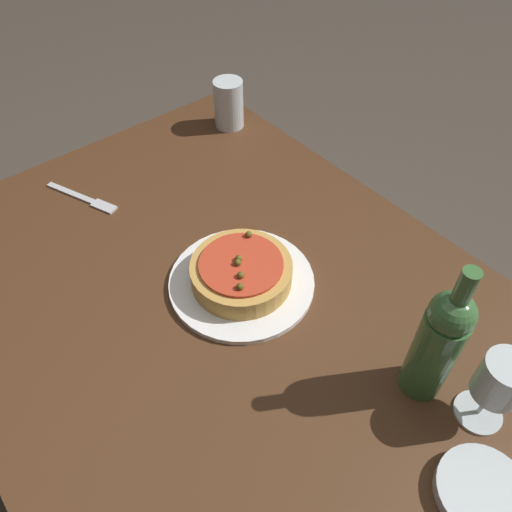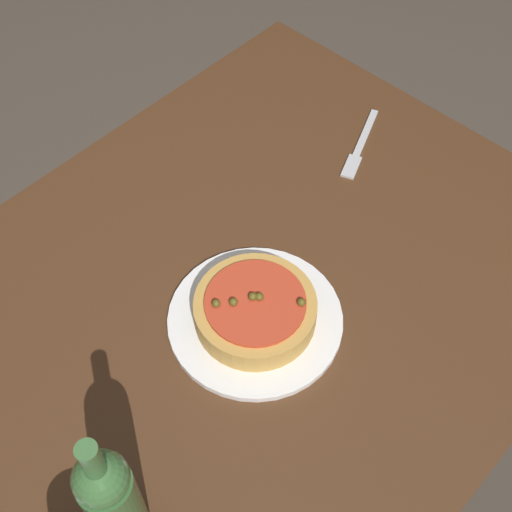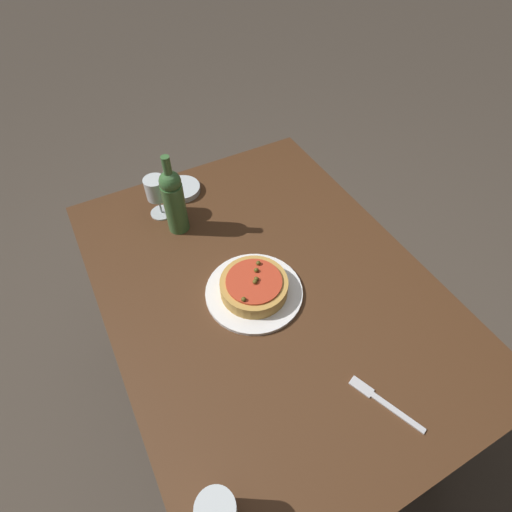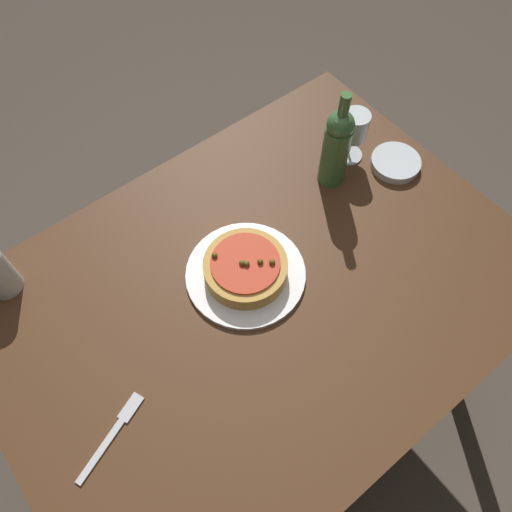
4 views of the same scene
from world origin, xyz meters
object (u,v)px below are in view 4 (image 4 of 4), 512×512
(wine_bottle, at_px, (336,146))
(dining_table, at_px, (261,305))
(wine_glass, at_px, (354,128))
(fork, at_px, (114,431))
(pizza, at_px, (245,268))
(side_bowl, at_px, (395,163))
(dinner_plate, at_px, (246,274))

(wine_bottle, bearing_deg, dining_table, -157.59)
(wine_glass, bearing_deg, fork, -164.36)
(wine_bottle, xyz_separation_m, fork, (-0.79, -0.22, -0.12))
(pizza, relative_size, side_bowl, 1.47)
(dining_table, height_order, wine_glass, wine_glass)
(side_bowl, bearing_deg, wine_bottle, 155.76)
(fork, bearing_deg, dining_table, -12.49)
(dinner_plate, xyz_separation_m, side_bowl, (0.53, 0.02, 0.01))
(dining_table, xyz_separation_m, wine_glass, (0.45, 0.17, 0.20))
(dining_table, relative_size, side_bowl, 9.42)
(dining_table, bearing_deg, dinner_plate, 99.46)
(wine_glass, height_order, side_bowl, wine_glass)
(dinner_plate, xyz_separation_m, fork, (-0.43, -0.12, -0.00))
(side_bowl, height_order, fork, side_bowl)
(fork, bearing_deg, side_bowl, -13.59)
(dinner_plate, xyz_separation_m, wine_bottle, (0.36, 0.10, 0.12))
(dinner_plate, height_order, side_bowl, side_bowl)
(wine_glass, distance_m, side_bowl, 0.16)
(pizza, height_order, fork, pizza)
(wine_glass, bearing_deg, wine_bottle, -162.84)
(pizza, bearing_deg, wine_bottle, 14.91)
(dinner_plate, bearing_deg, wine_glass, 15.38)
(dinner_plate, relative_size, side_bowl, 2.13)
(wine_glass, xyz_separation_m, wine_bottle, (-0.09, -0.03, 0.02))
(wine_glass, xyz_separation_m, fork, (-0.88, -0.25, -0.10))
(dinner_plate, distance_m, wine_bottle, 0.39)
(pizza, xyz_separation_m, wine_glass, (0.45, 0.12, 0.07))
(dining_table, xyz_separation_m, wine_bottle, (0.35, 0.14, 0.22))
(pizza, xyz_separation_m, side_bowl, (0.53, 0.02, -0.03))
(side_bowl, relative_size, fork, 0.71)
(dining_table, xyz_separation_m, side_bowl, (0.52, 0.07, 0.11))
(wine_bottle, height_order, side_bowl, wine_bottle)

